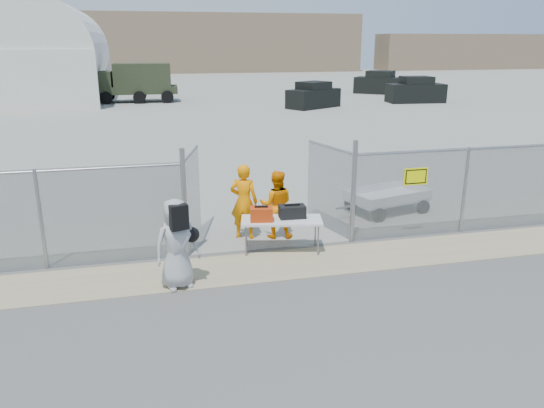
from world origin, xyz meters
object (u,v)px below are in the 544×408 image
object	(u,v)px
folding_table	(281,235)
security_worker_left	(244,202)
utility_trailer	(387,200)
security_worker_right	(276,204)
visitor	(177,244)

from	to	relation	value
folding_table	security_worker_left	world-z (taller)	security_worker_left
folding_table	utility_trailer	bearing A→B (deg)	42.91
security_worker_right	visitor	distance (m)	3.43
visitor	utility_trailer	world-z (taller)	visitor
visitor	utility_trailer	xyz separation A→B (m)	(6.16, 3.55, -0.56)
security_worker_right	visitor	world-z (taller)	visitor
security_worker_left	utility_trailer	size ratio (longest dim) A/B	0.65
security_worker_right	utility_trailer	size ratio (longest dim) A/B	0.58
folding_table	utility_trailer	xyz separation A→B (m)	(3.70, 2.21, -0.04)
security_worker_left	utility_trailer	bearing A→B (deg)	-141.26
folding_table	visitor	size ratio (longest dim) A/B	1.01
security_worker_left	folding_table	bearing A→B (deg)	146.59
security_worker_left	visitor	distance (m)	2.99
security_worker_right	visitor	bearing A→B (deg)	55.22
utility_trailer	security_worker_left	bearing A→B (deg)	179.86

